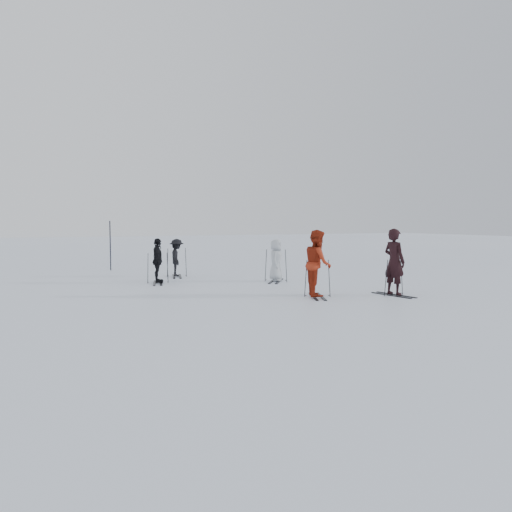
{
  "coord_description": "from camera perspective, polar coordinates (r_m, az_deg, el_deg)",
  "views": [
    {
      "loc": [
        -7.81,
        -15.3,
        2.26
      ],
      "look_at": [
        0.0,
        1.0,
        1.0
      ],
      "focal_mm": 35.0,
      "sensor_mm": 36.0,
      "label": 1
    }
  ],
  "objects": [
    {
      "name": "skier_grey",
      "position": [
        18.74,
        2.29,
        -0.56
      ],
      "size": [
        0.85,
        0.9,
        1.55
      ],
      "primitive_type": "imported",
      "rotation": [
        0.0,
        0.0,
        0.94
      ],
      "color": "#B3BABE",
      "rests_on": "ground"
    },
    {
      "name": "ground",
      "position": [
        17.33,
        1.43,
        -3.51
      ],
      "size": [
        120.0,
        120.0,
        0.0
      ],
      "primitive_type": "plane",
      "color": "silver",
      "rests_on": "ground"
    },
    {
      "name": "skis_grey",
      "position": [
        18.75,
        2.29,
        -1.02
      ],
      "size": [
        1.92,
        1.74,
        1.25
      ],
      "primitive_type": null,
      "rotation": [
        0.0,
        0.0,
        0.94
      ],
      "color": "black",
      "rests_on": "ground"
    },
    {
      "name": "skier_uphill_far",
      "position": [
        20.57,
        -9.05,
        -0.25
      ],
      "size": [
        0.8,
        1.09,
        1.52
      ],
      "primitive_type": "imported",
      "rotation": [
        0.0,
        0.0,
        1.3
      ],
      "color": "black",
      "rests_on": "ground"
    },
    {
      "name": "skis_near_dark",
      "position": [
        15.77,
        15.49,
        -2.29
      ],
      "size": [
        1.68,
        1.05,
        1.15
      ],
      "primitive_type": null,
      "rotation": [
        0.0,
        0.0,
        1.72
      ],
      "color": "black",
      "rests_on": "ground"
    },
    {
      "name": "skier_red",
      "position": [
        14.96,
        7.06,
        -0.91
      ],
      "size": [
        1.07,
        1.18,
        1.98
      ],
      "primitive_type": "imported",
      "rotation": [
        0.0,
        0.0,
        1.16
      ],
      "color": "maroon",
      "rests_on": "ground"
    },
    {
      "name": "skis_uphill_left",
      "position": [
        18.5,
        -11.16,
        -1.31
      ],
      "size": [
        1.74,
        1.22,
        1.15
      ],
      "primitive_type": null,
      "rotation": [
        0.0,
        0.0,
        1.3
      ],
      "color": "black",
      "rests_on": "ground"
    },
    {
      "name": "skier_uphill_left",
      "position": [
        18.48,
        -11.17,
        -0.6
      ],
      "size": [
        0.63,
        1.02,
        1.61
      ],
      "primitive_type": "imported",
      "rotation": [
        0.0,
        0.0,
        1.3
      ],
      "color": "black",
      "rests_on": "ground"
    },
    {
      "name": "skis_red",
      "position": [
        15.0,
        7.04,
        -2.49
      ],
      "size": [
        1.78,
        1.4,
        1.15
      ],
      "primitive_type": null,
      "rotation": [
        0.0,
        0.0,
        1.16
      ],
      "color": "black",
      "rests_on": "ground"
    },
    {
      "name": "piste_marker",
      "position": [
        23.93,
        -16.32,
        1.15
      ],
      "size": [
        0.07,
        0.07,
        2.28
      ],
      "primitive_type": "cylinder",
      "rotation": [
        0.0,
        0.0,
        -0.39
      ],
      "color": "black",
      "rests_on": "ground"
    },
    {
      "name": "skis_uphill_far",
      "position": [
        20.58,
        -9.04,
        -0.68
      ],
      "size": [
        1.82,
        1.28,
        1.2
      ],
      "primitive_type": null,
      "rotation": [
        0.0,
        0.0,
        1.3
      ],
      "color": "black",
      "rests_on": "ground"
    },
    {
      "name": "skier_near_dark",
      "position": [
        15.73,
        15.52,
        -0.73
      ],
      "size": [
        0.58,
        0.8,
        2.01
      ],
      "primitive_type": "imported",
      "rotation": [
        0.0,
        0.0,
        1.72
      ],
      "color": "black",
      "rests_on": "ground"
    }
  ]
}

